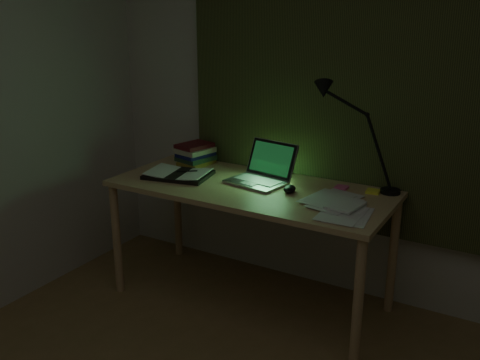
% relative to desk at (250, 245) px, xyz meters
% --- Properties ---
extents(wall_back, '(3.50, 0.00, 2.50)m').
position_rel_desk_xyz_m(wall_back, '(0.49, 0.44, 0.88)').
color(wall_back, beige).
rests_on(wall_back, ground).
extents(curtain, '(2.20, 0.06, 2.00)m').
position_rel_desk_xyz_m(curtain, '(0.49, 0.40, 1.08)').
color(curtain, '#2E3319').
rests_on(curtain, wall_back).
extents(desk, '(1.64, 0.72, 0.75)m').
position_rel_desk_xyz_m(desk, '(0.00, 0.00, 0.00)').
color(desk, tan).
rests_on(desk, floor).
extents(laptop, '(0.39, 0.43, 0.24)m').
position_rel_desk_xyz_m(laptop, '(0.00, 0.06, 0.49)').
color(laptop, '#A3A3A7').
rests_on(laptop, desk).
extents(open_textbook, '(0.43, 0.34, 0.03)m').
position_rel_desk_xyz_m(open_textbook, '(-0.48, -0.06, 0.39)').
color(open_textbook, white).
rests_on(open_textbook, desk).
extents(book_stack, '(0.21, 0.24, 0.15)m').
position_rel_desk_xyz_m(book_stack, '(-0.54, 0.22, 0.45)').
color(book_stack, white).
rests_on(book_stack, desk).
extents(loose_papers, '(0.42, 0.43, 0.02)m').
position_rel_desk_xyz_m(loose_papers, '(0.55, -0.05, 0.38)').
color(loose_papers, silver).
rests_on(loose_papers, desk).
extents(mouse, '(0.09, 0.12, 0.04)m').
position_rel_desk_xyz_m(mouse, '(0.24, 0.02, 0.39)').
color(mouse, black).
rests_on(mouse, desk).
extents(sticky_yellow, '(0.08, 0.08, 0.02)m').
position_rel_desk_xyz_m(sticky_yellow, '(0.65, 0.25, 0.38)').
color(sticky_yellow, '#FFFC35').
rests_on(sticky_yellow, desk).
extents(sticky_pink, '(0.07, 0.07, 0.01)m').
position_rel_desk_xyz_m(sticky_pink, '(0.48, 0.22, 0.38)').
color(sticky_pink, pink).
rests_on(sticky_pink, desk).
extents(desk_lamp, '(0.42, 0.34, 0.60)m').
position_rel_desk_xyz_m(desk_lamp, '(0.74, 0.29, 0.67)').
color(desk_lamp, black).
rests_on(desk_lamp, desk).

